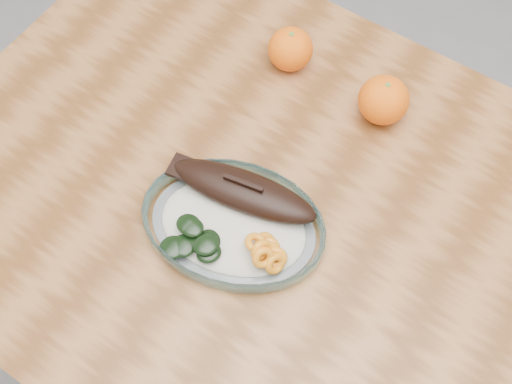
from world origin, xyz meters
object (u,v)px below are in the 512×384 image
orange_left (290,49)px  orange_right (384,100)px  dining_table (300,250)px  plated_meal (234,222)px

orange_left → orange_right: (0.18, -0.01, 0.00)m
orange_left → dining_table: bearing=-53.8°
dining_table → orange_right: bearing=90.0°
dining_table → plated_meal: bearing=-143.5°
dining_table → orange_left: size_ratio=16.18×
orange_left → orange_right: 0.18m
plated_meal → orange_right: orange_right is taller
orange_left → plated_meal: bearing=-72.9°
orange_right → orange_left: bearing=177.3°
orange_left → orange_right: bearing=-2.7°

